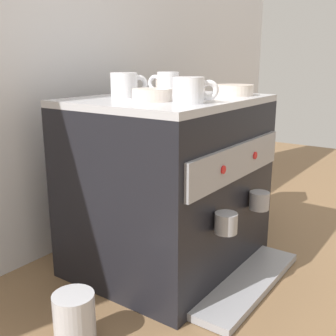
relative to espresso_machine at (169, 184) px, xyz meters
name	(u,v)px	position (x,y,z in m)	size (l,w,h in m)	color
ground_plane	(168,260)	(0.00, 0.00, -0.25)	(4.00, 4.00, 0.00)	brown
tiled_backsplash_wall	(79,68)	(0.00, 0.35, 0.32)	(2.80, 0.03, 1.14)	silver
espresso_machine	(169,184)	(0.00, 0.00, 0.00)	(0.53, 0.53, 0.50)	black
ceramic_cup_0	(190,90)	(-0.10, -0.13, 0.28)	(0.09, 0.10, 0.06)	white
ceramic_cup_1	(125,85)	(-0.06, 0.11, 0.28)	(0.11, 0.07, 0.07)	white
ceramic_cup_2	(167,83)	(0.06, 0.05, 0.28)	(0.06, 0.10, 0.07)	white
ceramic_bowl_0	(234,90)	(0.16, -0.12, 0.26)	(0.11, 0.11, 0.03)	beige
ceramic_bowl_1	(174,86)	(0.17, 0.10, 0.27)	(0.12, 0.12, 0.04)	beige
ceramic_bowl_2	(152,95)	(-0.11, -0.02, 0.26)	(0.10, 0.10, 0.03)	beige
coffee_grinder	(243,163)	(0.50, 0.00, -0.04)	(0.15, 0.15, 0.42)	#939399
milk_pitcher	(75,320)	(-0.43, -0.05, -0.19)	(0.09, 0.09, 0.12)	#B7B7BC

